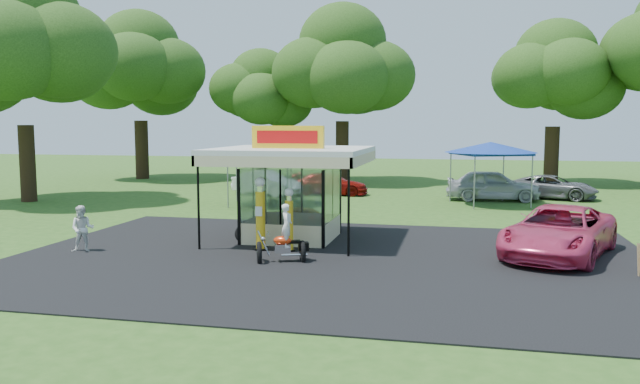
# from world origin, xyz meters

# --- Properties ---
(ground) EXTENTS (120.00, 120.00, 0.00)m
(ground) POSITION_xyz_m (0.00, 0.00, 0.00)
(ground) COLOR #2A5219
(ground) RESTS_ON ground
(asphalt_apron) EXTENTS (20.00, 14.00, 0.04)m
(asphalt_apron) POSITION_xyz_m (0.00, 2.00, 0.02)
(asphalt_apron) COLOR black
(asphalt_apron) RESTS_ON ground
(gas_station_kiosk) EXTENTS (5.40, 5.40, 4.18)m
(gas_station_kiosk) POSITION_xyz_m (-2.00, 4.99, 1.78)
(gas_station_kiosk) COLOR white
(gas_station_kiosk) RESTS_ON ground
(gas_pump_left) EXTENTS (0.46, 0.46, 2.49)m
(gas_pump_left) POSITION_xyz_m (-2.49, 2.78, 1.19)
(gas_pump_left) COLOR black
(gas_pump_left) RESTS_ON ground
(gas_pump_right) EXTENTS (0.40, 0.40, 2.14)m
(gas_pump_right) POSITION_xyz_m (-1.51, 2.81, 1.03)
(gas_pump_right) COLOR black
(gas_pump_right) RESTS_ON ground
(motorcycle) EXTENTS (1.67, 1.21, 1.89)m
(motorcycle) POSITION_xyz_m (-1.23, 1.28, 0.73)
(motorcycle) COLOR black
(motorcycle) RESTS_ON ground
(spare_tires) EXTENTS (0.82, 0.61, 0.66)m
(spare_tires) POSITION_xyz_m (-3.49, 4.00, 0.32)
(spare_tires) COLOR black
(spare_tires) RESTS_ON ground
(kiosk_car) EXTENTS (2.82, 1.13, 0.96)m
(kiosk_car) POSITION_xyz_m (-2.00, 7.20, 0.48)
(kiosk_car) COLOR yellow
(kiosk_car) RESTS_ON ground
(pink_sedan) EXTENTS (4.63, 6.43, 1.63)m
(pink_sedan) POSITION_xyz_m (7.10, 3.99, 0.81)
(pink_sedan) COLOR #D13865
(pink_sedan) RESTS_ON ground
(spectator_west) EXTENTS (0.92, 0.83, 1.56)m
(spectator_west) POSITION_xyz_m (-8.20, 1.34, 0.78)
(spectator_west) COLOR white
(spectator_west) RESTS_ON ground
(bg_car_a) EXTENTS (4.63, 3.11, 1.44)m
(bg_car_a) POSITION_xyz_m (-7.27, 18.59, 0.72)
(bg_car_a) COLOR white
(bg_car_a) RESTS_ON ground
(bg_car_b) EXTENTS (4.53, 1.94, 1.30)m
(bg_car_b) POSITION_xyz_m (-3.57, 19.66, 0.65)
(bg_car_b) COLOR maroon
(bg_car_b) RESTS_ON ground
(bg_car_c) EXTENTS (5.15, 2.22, 1.73)m
(bg_car_c) POSITION_xyz_m (5.81, 18.89, 0.87)
(bg_car_c) COLOR #BCBDC1
(bg_car_c) RESTS_ON ground
(bg_car_d) EXTENTS (5.28, 3.51, 1.35)m
(bg_car_d) POSITION_xyz_m (9.16, 20.42, 0.67)
(bg_car_d) COLOR #5F5F61
(bg_car_d) RESTS_ON ground
(tent_west) EXTENTS (4.65, 4.65, 3.25)m
(tent_west) POSITION_xyz_m (-6.28, 14.52, 2.94)
(tent_west) COLOR gray
(tent_west) RESTS_ON ground
(tent_east) EXTENTS (4.74, 4.74, 3.31)m
(tent_east) POSITION_xyz_m (5.53, 16.88, 3.00)
(tent_east) COLOR gray
(tent_east) RESTS_ON ground
(oak_far_a) EXTENTS (10.65, 10.65, 12.62)m
(oak_far_a) POSITION_xyz_m (-20.18, 27.50, 8.03)
(oak_far_a) COLOR black
(oak_far_a) RESTS_ON ground
(oak_far_b) EXTENTS (8.15, 8.15, 9.72)m
(oak_far_b) POSITION_xyz_m (-10.91, 29.03, 6.20)
(oak_far_b) COLOR black
(oak_far_b) RESTS_ON ground
(oak_far_c) EXTENTS (10.68, 10.68, 12.58)m
(oak_far_c) POSITION_xyz_m (-4.42, 28.03, 7.98)
(oak_far_c) COLOR black
(oak_far_c) RESTS_ON ground
(oak_far_d) EXTENTS (9.49, 9.49, 11.30)m
(oak_far_d) POSITION_xyz_m (10.37, 30.09, 7.20)
(oak_far_d) COLOR black
(oak_far_d) RESTS_ON ground
(oak_near) EXTENTS (10.75, 10.75, 12.37)m
(oak_near) POSITION_xyz_m (-19.14, 12.93, 7.75)
(oak_near) COLOR black
(oak_near) RESTS_ON ground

